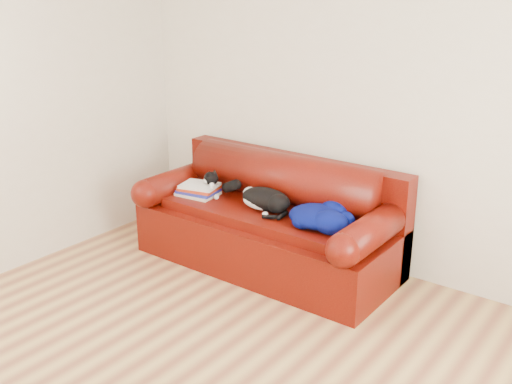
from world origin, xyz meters
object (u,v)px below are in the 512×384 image
at_px(cat, 265,200).
at_px(blanket, 320,216).
at_px(sofa_base, 267,238).
at_px(book_stack, 199,190).

bearing_deg(cat, blanket, 15.23).
xyz_separation_m(sofa_base, book_stack, (-0.63, -0.11, 0.31)).
distance_m(book_stack, cat, 0.65).
xyz_separation_m(sofa_base, blanket, (0.53, -0.06, 0.33)).
bearing_deg(book_stack, sofa_base, 9.70).
distance_m(sofa_base, blanket, 0.63).
relative_size(cat, blanket, 1.08).
height_order(book_stack, blanket, blanket).
bearing_deg(sofa_base, book_stack, -170.30).
relative_size(sofa_base, cat, 3.57).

